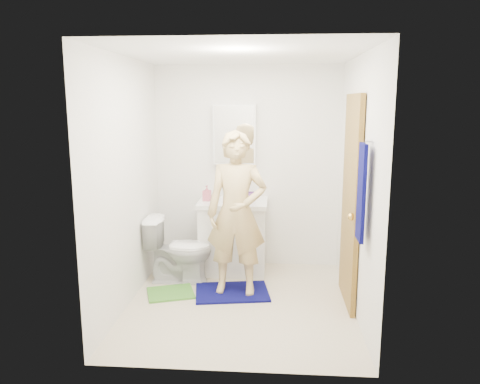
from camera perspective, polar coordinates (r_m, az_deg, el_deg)
name	(u,v)px	position (r m, az deg, el deg)	size (l,w,h in m)	color
floor	(240,304)	(4.79, 0.01, -13.52)	(2.20, 2.40, 0.02)	beige
ceiling	(240,53)	(4.38, 0.01, 16.64)	(2.20, 2.40, 0.02)	white
wall_back	(248,167)	(5.62, 0.93, 3.02)	(2.20, 0.02, 2.40)	white
wall_front	(227,215)	(3.25, -1.57, -2.84)	(2.20, 0.02, 2.40)	white
wall_left	(126,183)	(4.65, -13.78, 1.03)	(0.02, 2.40, 2.40)	white
wall_right	(359,186)	(4.49, 14.29, 0.66)	(0.02, 2.40, 2.40)	white
vanity_cabinet	(233,238)	(5.52, -0.84, -5.65)	(0.75, 0.55, 0.80)	white
countertop	(233,203)	(5.41, -0.86, -1.33)	(0.79, 0.59, 0.05)	white
sink_basin	(233,202)	(5.41, -0.86, -1.17)	(0.40, 0.40, 0.03)	white
faucet	(234,193)	(5.57, -0.69, -0.08)	(0.03, 0.03, 0.12)	silver
medicine_cabinet	(235,134)	(5.52, -0.67, 7.05)	(0.50, 0.12, 0.70)	white
mirror_panel	(234,135)	(5.46, -0.73, 7.01)	(0.46, 0.01, 0.66)	white
door	(351,201)	(4.66, 13.33, -1.12)	(0.05, 0.80, 2.05)	olive
door_knob	(351,217)	(4.36, 13.41, -2.95)	(0.07, 0.07, 0.07)	gold
towel	(361,193)	(3.91, 14.59, -0.08)	(0.03, 0.24, 0.80)	#080950
towel_hook	(369,141)	(3.87, 15.47, 6.03)	(0.02, 0.02, 0.06)	silver
toilet	(179,249)	(5.27, -7.43, -6.95)	(0.41, 0.72, 0.73)	white
bath_mat	(232,292)	(5.02, -0.98, -12.10)	(0.76, 0.54, 0.02)	#080950
green_rug	(171,293)	(5.05, -8.45, -12.08)	(0.47, 0.40, 0.02)	#488E2F
soap_dispenser	(207,193)	(5.40, -4.06, -0.14)	(0.08, 0.08, 0.18)	#C45B70
toothbrush_cup	(252,196)	(5.45, 1.44, -0.49)	(0.12, 0.12, 0.09)	#753F8C
man	(237,213)	(4.75, -0.42, -2.61)	(0.61, 0.40, 1.68)	tan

